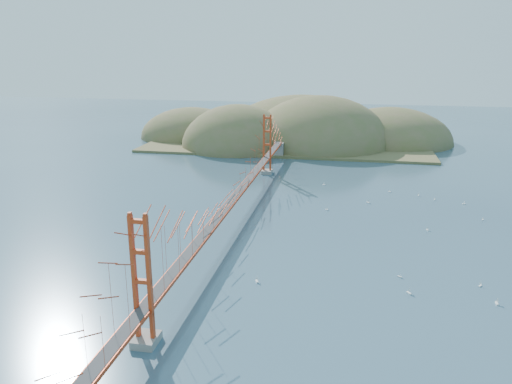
% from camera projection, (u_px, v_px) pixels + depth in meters
% --- Properties ---
extents(ground, '(320.00, 320.00, 0.00)m').
position_uv_depth(ground, '(231.00, 224.00, 70.52)').
color(ground, '#2E4A5D').
rests_on(ground, ground).
extents(bridge, '(2.20, 94.40, 12.00)m').
position_uv_depth(bridge, '(230.00, 176.00, 68.72)').
color(bridge, gray).
rests_on(bridge, ground).
extents(far_headlands, '(84.00, 58.00, 25.00)m').
position_uv_depth(far_headlands, '(299.00, 140.00, 134.65)').
color(far_headlands, brown).
rests_on(far_headlands, ground).
extents(sailboat_6, '(0.70, 0.70, 0.74)m').
position_uv_depth(sailboat_6, '(409.00, 292.00, 50.74)').
color(sailboat_6, white).
rests_on(sailboat_6, ground).
extents(sailboat_16, '(0.56, 0.56, 0.59)m').
position_uv_depth(sailboat_16, '(327.00, 209.00, 76.74)').
color(sailboat_16, white).
rests_on(sailboat_16, ground).
extents(sailboat_12, '(0.52, 0.49, 0.58)m').
position_uv_depth(sailboat_12, '(324.00, 184.00, 90.46)').
color(sailboat_12, white).
rests_on(sailboat_12, ground).
extents(sailboat_5, '(0.51, 0.63, 0.75)m').
position_uv_depth(sailboat_5, '(497.00, 303.00, 48.67)').
color(sailboat_5, white).
rests_on(sailboat_5, ground).
extents(sailboat_8, '(0.52, 0.46, 0.59)m').
position_uv_depth(sailboat_8, '(464.00, 203.00, 79.51)').
color(sailboat_8, white).
rests_on(sailboat_8, ground).
extents(sailboat_0, '(0.55, 0.55, 0.62)m').
position_uv_depth(sailboat_0, '(427.00, 229.00, 68.23)').
color(sailboat_0, white).
rests_on(sailboat_0, ground).
extents(sailboat_10, '(0.67, 0.67, 0.74)m').
position_uv_depth(sailboat_10, '(257.00, 281.00, 53.26)').
color(sailboat_10, white).
rests_on(sailboat_10, ground).
extents(sailboat_15, '(0.43, 0.53, 0.62)m').
position_uv_depth(sailboat_15, '(418.00, 195.00, 83.96)').
color(sailboat_15, white).
rests_on(sailboat_15, ground).
extents(sailboat_13, '(0.58, 0.58, 0.61)m').
position_uv_depth(sailboat_13, '(480.00, 285.00, 52.30)').
color(sailboat_13, white).
rests_on(sailboat_13, ground).
extents(sailboat_7, '(0.55, 0.55, 0.60)m').
position_uv_depth(sailboat_7, '(389.00, 191.00, 86.20)').
color(sailboat_7, white).
rests_on(sailboat_7, ground).
extents(sailboat_14, '(0.47, 0.50, 0.57)m').
position_uv_depth(sailboat_14, '(483.00, 219.00, 72.22)').
color(sailboat_14, white).
rests_on(sailboat_14, ground).
extents(sailboat_1, '(0.69, 0.69, 0.73)m').
position_uv_depth(sailboat_1, '(368.00, 202.00, 80.11)').
color(sailboat_1, white).
rests_on(sailboat_1, ground).
extents(sailboat_4, '(0.45, 0.49, 0.55)m').
position_uv_depth(sailboat_4, '(435.00, 199.00, 81.73)').
color(sailboat_4, white).
rests_on(sailboat_4, ground).
extents(sailboat_2, '(0.53, 0.53, 0.56)m').
position_uv_depth(sailboat_2, '(400.00, 276.00, 54.38)').
color(sailboat_2, white).
rests_on(sailboat_2, ground).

